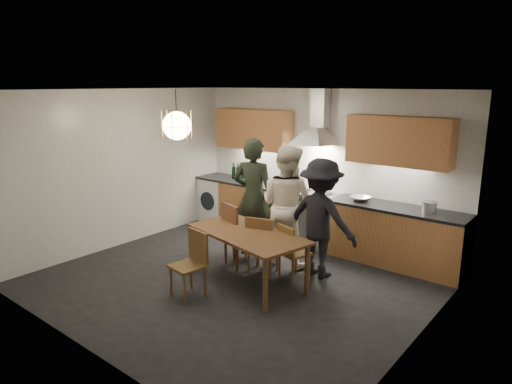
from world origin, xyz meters
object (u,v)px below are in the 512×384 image
Objects in this scene: chair_front at (192,259)px; person_left at (254,197)px; mixing_bowl at (361,199)px; person_right at (321,218)px; stock_pot at (429,207)px; wine_bottles at (247,173)px; chair_back_left at (236,231)px; person_mid at (287,205)px; dining_table at (248,238)px.

person_left is at bearing 109.17° from chair_front.
person_right is at bearing -95.11° from mixing_bowl.
stock_pot reaches higher than mixing_bowl.
person_left is 1.41m from wine_bottles.
person_mid is at bearing -109.60° from chair_back_left.
chair_front is at bearing 60.20° from person_right.
dining_table is at bearing 110.07° from person_left.
mixing_bowl is (0.72, 1.88, 0.30)m from dining_table.
dining_table is at bearing 54.47° from person_right.
chair_back_left is 3.21× the size of mixing_bowl.
wine_bottles reaches higher than dining_table.
person_left is 9.37× the size of stock_pot.
chair_front is at bearing 86.05° from person_left.
person_mid is at bearing -128.16° from mixing_bowl.
person_mid is 1.08× the size of person_right.
mixing_bowl is at bearing -109.37° from chair_back_left.
mixing_bowl is (1.03, 2.61, 0.45)m from chair_front.
wine_bottles is (-0.98, 1.00, 0.12)m from person_left.
chair_back_left is (-0.50, 0.34, -0.08)m from dining_table.
chair_front is 1.87m from person_right.
person_left is at bearing -45.70° from wine_bottles.
wine_bottles is at bearing -31.56° from person_mid.
person_mid is (0.61, 0.04, -0.03)m from person_left.
wine_bottles reaches higher than mixing_bowl.
mixing_bowl is 1.52× the size of stock_pot.
chair_back_left is at bearing -54.78° from wine_bottles.
person_right is at bearing 171.47° from person_mid.
person_mid is at bearing 103.15° from dining_table.
wine_bottles is (-3.37, -0.03, 0.08)m from stock_pot.
chair_front is at bearing -127.82° from stock_pot.
stock_pot is at bearing 60.30° from chair_front.
mixing_bowl is at bearing 76.61° from chair_front.
chair_back_left is 1.09m from chair_front.
person_right reaches higher than chair_back_left.
person_right is at bearing -25.36° from wine_bottles.
person_right is 2.31× the size of wine_bottles.
dining_table is at bearing 165.31° from chair_back_left.
person_left reaches higher than chair_back_left.
chair_front is 1.72m from person_left.
stock_pot is (1.04, 0.05, 0.03)m from mixing_bowl.
chair_front is at bearing -101.47° from dining_table.
chair_back_left is at bearing 25.22° from person_right.
chair_front is 1.75m from person_mid.
person_mid is at bearing 88.28° from chair_front.
dining_table is 1.02× the size of person_mid.
chair_back_left is 4.89× the size of stock_pot.
person_mid is 1.86m from wine_bottles.
person_left is at bearing 3.29° from person_mid.
stock_pot is at bearing 59.45° from dining_table.
dining_table is at bearing 91.19° from person_mid.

